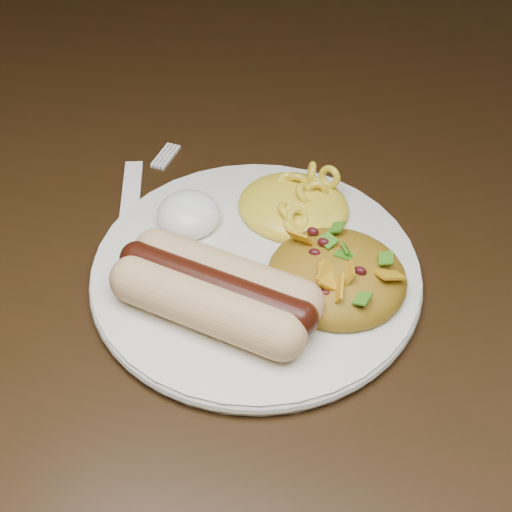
% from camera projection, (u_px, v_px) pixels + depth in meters
% --- Properties ---
extents(table, '(1.60, 0.90, 0.75)m').
position_uv_depth(table, '(358.00, 242.00, 0.69)').
color(table, black).
rests_on(table, floor).
extents(plate, '(0.29, 0.29, 0.01)m').
position_uv_depth(plate, '(256.00, 271.00, 0.53)').
color(plate, silver).
rests_on(plate, table).
extents(hotdog, '(0.13, 0.08, 0.03)m').
position_uv_depth(hotdog, '(216.00, 290.00, 0.48)').
color(hotdog, '#E0B58B').
rests_on(hotdog, plate).
extents(mac_and_cheese, '(0.10, 0.09, 0.03)m').
position_uv_depth(mac_and_cheese, '(294.00, 194.00, 0.55)').
color(mac_and_cheese, yellow).
rests_on(mac_and_cheese, plate).
extents(sour_cream, '(0.06, 0.06, 0.03)m').
position_uv_depth(sour_cream, '(188.00, 208.00, 0.55)').
color(sour_cream, white).
rests_on(sour_cream, plate).
extents(taco_salad, '(0.10, 0.10, 0.04)m').
position_uv_depth(taco_salad, '(338.00, 267.00, 0.50)').
color(taco_salad, '#C45E15').
rests_on(taco_salad, plate).
extents(fork, '(0.06, 0.12, 0.00)m').
position_uv_depth(fork, '(131.00, 200.00, 0.59)').
color(fork, white).
rests_on(fork, table).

